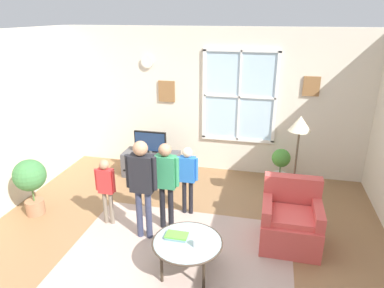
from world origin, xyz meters
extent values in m
cube|color=olive|center=(0.00, 0.00, -0.01)|extent=(6.22, 5.94, 0.02)
cube|color=beige|center=(0.00, 2.73, 1.35)|extent=(5.62, 0.12, 2.70)
cube|color=silver|center=(0.50, 2.66, 1.49)|extent=(1.30, 0.02, 1.65)
cube|color=white|center=(0.50, 2.64, 2.32)|extent=(1.36, 0.04, 0.06)
cube|color=white|center=(0.50, 2.64, 0.66)|extent=(1.36, 0.04, 0.06)
cube|color=white|center=(-0.15, 2.64, 1.49)|extent=(0.06, 0.04, 1.65)
cube|color=white|center=(1.16, 2.64, 1.49)|extent=(0.06, 0.04, 1.65)
cube|color=white|center=(0.50, 2.64, 1.49)|extent=(0.03, 0.04, 1.65)
cube|color=white|center=(0.50, 2.64, 1.49)|extent=(1.30, 0.04, 0.03)
cube|color=olive|center=(-0.88, 2.65, 1.52)|extent=(0.32, 0.03, 0.40)
cube|color=olive|center=(1.73, 2.65, 1.73)|extent=(0.28, 0.03, 0.34)
cylinder|color=silver|center=(-1.24, 2.64, 2.07)|extent=(0.24, 0.04, 0.24)
cube|color=tan|center=(0.06, -0.03, 0.00)|extent=(2.86, 2.03, 0.01)
cube|color=#4C4C51|center=(-1.05, 2.10, 0.23)|extent=(1.04, 0.47, 0.46)
cube|color=black|center=(-1.05, 1.86, 0.16)|extent=(0.94, 0.02, 0.02)
cylinder|color=#4C4C4C|center=(-1.05, 2.10, 0.49)|extent=(0.08, 0.08, 0.05)
cube|color=black|center=(-1.05, 2.10, 0.69)|extent=(0.61, 0.05, 0.39)
cube|color=navy|center=(-1.05, 2.07, 0.69)|extent=(0.57, 0.01, 0.35)
cube|color=#D14C47|center=(1.44, 0.49, 0.21)|extent=(0.76, 0.72, 0.42)
cube|color=#D14C47|center=(1.44, 0.79, 0.65)|extent=(0.76, 0.16, 0.45)
cube|color=#D14C47|center=(1.12, 0.49, 0.52)|extent=(0.12, 0.65, 0.20)
cube|color=#D14C47|center=(1.76, 0.49, 0.52)|extent=(0.12, 0.65, 0.20)
cube|color=#E1524D|center=(1.44, 0.44, 0.46)|extent=(0.61, 0.50, 0.08)
cylinder|color=#99B2B7|center=(0.24, -0.31, 0.41)|extent=(0.82, 0.82, 0.02)
torus|color=#3F3328|center=(0.24, -0.31, 0.41)|extent=(0.84, 0.84, 0.02)
cylinder|color=#33281E|center=(-0.01, -0.07, 0.20)|extent=(0.04, 0.04, 0.40)
cylinder|color=#33281E|center=(0.49, -0.07, 0.20)|extent=(0.04, 0.04, 0.40)
cylinder|color=#33281E|center=(-0.01, -0.56, 0.20)|extent=(0.04, 0.04, 0.40)
cylinder|color=#33281E|center=(0.49, -0.56, 0.20)|extent=(0.04, 0.04, 0.40)
cube|color=#6C9297|center=(0.10, -0.26, 0.43)|extent=(0.25, 0.17, 0.03)
cube|color=#5DC539|center=(0.10, -0.26, 0.45)|extent=(0.26, 0.16, 0.02)
cylinder|color=white|center=(0.36, -0.37, 0.46)|extent=(0.08, 0.08, 0.09)
cube|color=black|center=(0.35, -0.31, 0.43)|extent=(0.04, 0.14, 0.02)
cylinder|color=black|center=(-0.32, 0.50, 0.33)|extent=(0.08, 0.08, 0.66)
cylinder|color=black|center=(-0.20, 0.50, 0.33)|extent=(0.08, 0.08, 0.66)
cube|color=#338C59|center=(-0.26, 0.50, 0.89)|extent=(0.28, 0.15, 0.47)
sphere|color=#A87A5B|center=(-0.26, 0.50, 1.21)|extent=(0.18, 0.18, 0.18)
cylinder|color=#338C59|center=(-0.43, 0.48, 0.91)|extent=(0.06, 0.06, 0.42)
cylinder|color=#338C59|center=(-0.09, 0.48, 0.91)|extent=(0.06, 0.06, 0.42)
cylinder|color=#726656|center=(-1.17, 0.42, 0.26)|extent=(0.06, 0.06, 0.51)
cylinder|color=#726656|center=(-1.08, 0.42, 0.26)|extent=(0.06, 0.06, 0.51)
cube|color=red|center=(-1.13, 0.42, 0.69)|extent=(0.22, 0.12, 0.36)
sphere|color=#A87A5B|center=(-1.13, 0.42, 0.95)|extent=(0.14, 0.14, 0.14)
cylinder|color=red|center=(-1.26, 0.40, 0.71)|extent=(0.05, 0.05, 0.33)
cylinder|color=red|center=(-1.00, 0.40, 0.71)|extent=(0.05, 0.05, 0.33)
cylinder|color=#333851|center=(-0.56, 0.22, 0.36)|extent=(0.09, 0.09, 0.72)
cylinder|color=#333851|center=(-0.43, 0.22, 0.36)|extent=(0.09, 0.09, 0.72)
cube|color=black|center=(-0.50, 0.22, 0.97)|extent=(0.31, 0.16, 0.51)
sphere|color=#A87A5B|center=(-0.50, 0.22, 1.32)|extent=(0.19, 0.19, 0.19)
cylinder|color=black|center=(-0.68, 0.20, 1.00)|extent=(0.06, 0.06, 0.46)
cylinder|color=black|center=(-0.32, 0.20, 1.00)|extent=(0.06, 0.06, 0.46)
cylinder|color=black|center=(-0.11, 0.95, 0.28)|extent=(0.07, 0.07, 0.55)
cylinder|color=black|center=(-0.01, 0.95, 0.28)|extent=(0.07, 0.07, 0.55)
cube|color=blue|center=(-0.06, 0.95, 0.75)|extent=(0.24, 0.12, 0.39)
sphere|color=beige|center=(-0.06, 0.95, 1.02)|extent=(0.15, 0.15, 0.15)
cylinder|color=blue|center=(-0.20, 0.93, 0.77)|extent=(0.05, 0.05, 0.35)
cylinder|color=blue|center=(0.08, 0.93, 0.77)|extent=(0.05, 0.05, 0.35)
cylinder|color=silver|center=(1.33, 2.29, 0.10)|extent=(0.24, 0.24, 0.21)
cylinder|color=#4C7238|center=(1.33, 2.29, 0.27)|extent=(0.02, 0.02, 0.13)
sphere|color=#468B34|center=(1.33, 2.29, 0.50)|extent=(0.33, 0.33, 0.33)
cylinder|color=#9E6B4C|center=(-2.36, 0.41, 0.11)|extent=(0.28, 0.28, 0.22)
cylinder|color=#4C7238|center=(-2.36, 0.41, 0.32)|extent=(0.02, 0.02, 0.19)
sphere|color=#3B773E|center=(-2.36, 0.41, 0.65)|extent=(0.48, 0.48, 0.48)
cylinder|color=black|center=(1.49, 1.28, 0.01)|extent=(0.26, 0.26, 0.03)
cylinder|color=brown|center=(1.49, 1.28, 0.68)|extent=(0.03, 0.03, 1.36)
cone|color=beige|center=(1.49, 1.28, 1.46)|extent=(0.32, 0.32, 0.22)
camera|label=1|loc=(1.05, -3.60, 2.92)|focal=32.46mm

